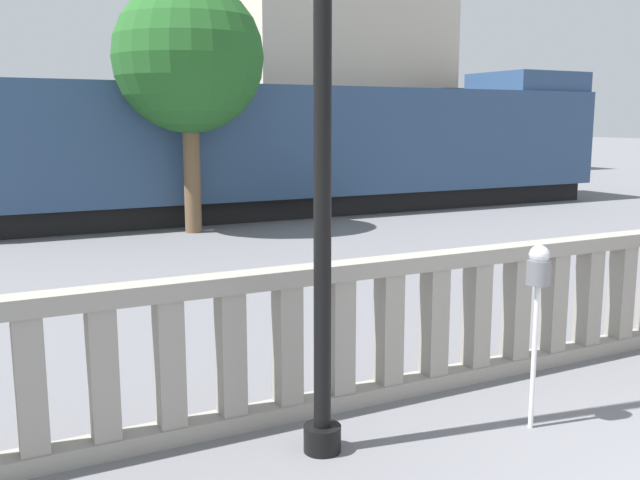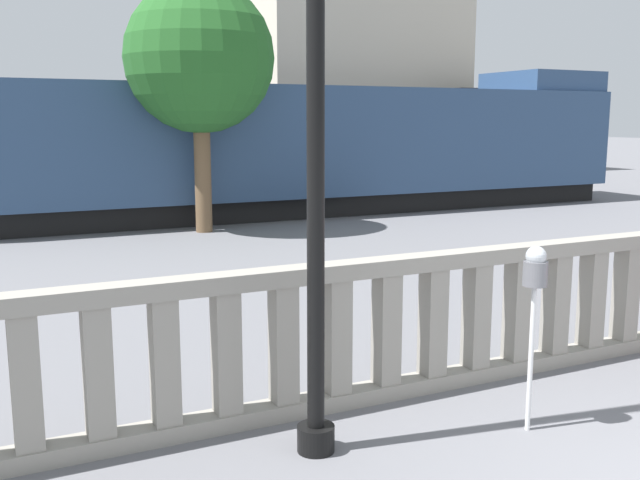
{
  "view_description": "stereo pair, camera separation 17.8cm",
  "coord_description": "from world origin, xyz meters",
  "views": [
    {
      "loc": [
        -4.33,
        -1.94,
        2.46
      ],
      "look_at": [
        -1.16,
        4.2,
        1.3
      ],
      "focal_mm": 40.0,
      "sensor_mm": 36.0,
      "label": 1
    },
    {
      "loc": [
        -4.18,
        -2.02,
        2.46
      ],
      "look_at": [
        -1.16,
        4.2,
        1.3
      ],
      "focal_mm": 40.0,
      "sensor_mm": 36.0,
      "label": 2
    }
  ],
  "objects": [
    {
      "name": "tree_left",
      "position": [
        0.36,
        13.25,
        3.76
      ],
      "size": [
        3.24,
        3.24,
        5.41
      ],
      "color": "brown",
      "rests_on": "ground"
    },
    {
      "name": "train_near",
      "position": [
        4.18,
        15.24,
        1.75
      ],
      "size": [
        18.43,
        2.95,
        3.9
      ],
      "color": "black",
      "rests_on": "ground"
    },
    {
      "name": "building_block",
      "position": [
        11.93,
        29.41,
        7.41
      ],
      "size": [
        9.77,
        8.81,
        14.82
      ],
      "color": "beige",
      "rests_on": "ground"
    },
    {
      "name": "train_far",
      "position": [
        5.19,
        24.25,
        1.7
      ],
      "size": [
        25.43,
        2.63,
        3.82
      ],
      "color": "black",
      "rests_on": "ground"
    },
    {
      "name": "parking_meter",
      "position": [
        -0.31,
        2.12,
        1.23
      ],
      "size": [
        0.19,
        0.19,
        1.51
      ],
      "color": "silver",
      "rests_on": "ground"
    },
    {
      "name": "balustrade",
      "position": [
        -0.0,
        3.2,
        0.64
      ],
      "size": [
        12.81,
        0.24,
        1.28
      ],
      "color": "gray",
      "rests_on": "ground"
    }
  ]
}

